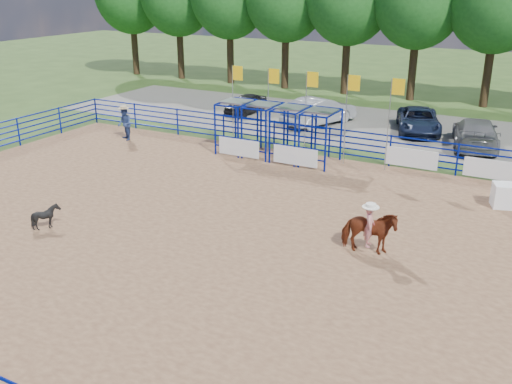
% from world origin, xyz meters
% --- Properties ---
extents(ground, '(120.00, 120.00, 0.00)m').
position_xyz_m(ground, '(0.00, 0.00, 0.00)').
color(ground, '#3C5823').
rests_on(ground, ground).
extents(arena_dirt, '(30.00, 20.00, 0.02)m').
position_xyz_m(arena_dirt, '(0.00, 0.00, 0.01)').
color(arena_dirt, '#8E6647').
rests_on(arena_dirt, ground).
extents(gravel_strip, '(40.00, 10.00, 0.01)m').
position_xyz_m(gravel_strip, '(0.00, 17.00, 0.01)').
color(gravel_strip, slate).
rests_on(gravel_strip, ground).
extents(horse_and_rider, '(1.88, 1.13, 2.36)m').
position_xyz_m(horse_and_rider, '(4.90, 0.81, 0.86)').
color(horse_and_rider, maroon).
rests_on(horse_and_rider, arena_dirt).
extents(calf, '(0.94, 0.87, 0.89)m').
position_xyz_m(calf, '(-5.59, -2.63, 0.46)').
color(calf, black).
rests_on(calf, arena_dirt).
extents(spectator_cowboy, '(1.09, 1.03, 1.83)m').
position_xyz_m(spectator_cowboy, '(-10.85, 7.76, 0.94)').
color(spectator_cowboy, navy).
rests_on(spectator_cowboy, arena_dirt).
extents(car_a, '(1.65, 3.68, 1.23)m').
position_xyz_m(car_a, '(-8.30, 16.58, 0.62)').
color(car_a, black).
rests_on(car_a, gravel_strip).
extents(car_b, '(3.40, 5.22, 1.63)m').
position_xyz_m(car_b, '(-2.99, 16.00, 0.82)').
color(car_b, gray).
rests_on(car_b, gravel_strip).
extents(car_c, '(3.57, 5.29, 1.35)m').
position_xyz_m(car_c, '(2.69, 16.95, 0.68)').
color(car_c, '#161E37').
rests_on(car_c, gravel_strip).
extents(car_d, '(3.13, 5.59, 1.53)m').
position_xyz_m(car_d, '(6.01, 15.14, 0.78)').
color(car_d, '#5E5E61').
rests_on(car_d, gravel_strip).
extents(perimeter_fence, '(30.10, 20.10, 1.50)m').
position_xyz_m(perimeter_fence, '(0.00, 0.00, 0.75)').
color(perimeter_fence, '#06178F').
rests_on(perimeter_fence, ground).
extents(chute_assembly, '(19.32, 2.41, 4.20)m').
position_xyz_m(chute_assembly, '(-1.90, 8.84, 1.26)').
color(chute_assembly, '#06178F').
rests_on(chute_assembly, ground).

